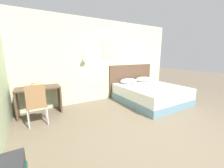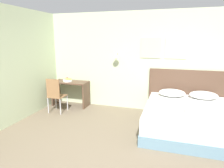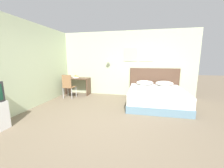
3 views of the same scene
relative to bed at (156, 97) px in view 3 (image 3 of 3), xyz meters
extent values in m
plane|color=#756651|center=(-1.31, -1.91, -0.27)|extent=(24.00, 24.00, 0.00)
cube|color=beige|center=(-1.31, 1.09, 1.06)|extent=(5.84, 0.06, 2.65)
cube|color=#B7B29E|center=(-0.96, 1.05, 1.43)|extent=(0.52, 0.02, 0.52)
cube|color=beige|center=(-0.33, 1.05, 1.43)|extent=(0.52, 0.02, 0.52)
cylinder|color=#B2B2B7|center=(-1.86, 0.98, 1.28)|extent=(0.02, 0.16, 0.02)
cone|color=white|center=(-1.86, 0.89, 1.23)|extent=(0.17, 0.17, 0.12)
cube|color=beige|center=(-3.86, -1.92, 1.06)|extent=(0.06, 5.97, 2.65)
cube|color=#66899E|center=(0.00, 0.00, -0.16)|extent=(1.80, 2.01, 0.22)
cube|color=white|center=(0.00, 0.00, 0.11)|extent=(1.76, 1.97, 0.32)
cube|color=brown|center=(0.00, 1.03, 0.32)|extent=(1.92, 0.06, 1.17)
ellipsoid|color=white|center=(-0.36, 0.72, 0.36)|extent=(0.64, 0.48, 0.17)
ellipsoid|color=white|center=(0.36, 0.72, 0.36)|extent=(0.64, 0.48, 0.17)
cube|color=white|center=(0.03, -0.30, 0.30)|extent=(0.27, 0.31, 0.06)
cube|color=brown|center=(-3.21, 0.78, 0.44)|extent=(1.04, 0.49, 0.03)
cube|color=brown|center=(-3.71, 0.78, 0.08)|extent=(0.04, 0.45, 0.69)
cube|color=brown|center=(-2.71, 0.78, 0.08)|extent=(0.04, 0.45, 0.69)
cube|color=#8E6642|center=(-3.29, 0.21, 0.17)|extent=(0.40, 0.40, 0.02)
cube|color=#8E6642|center=(-3.29, 0.02, 0.42)|extent=(0.37, 0.03, 0.49)
cylinder|color=#B7B7BC|center=(-3.47, 0.39, -0.05)|extent=(0.03, 0.03, 0.42)
cylinder|color=#B7B7BC|center=(-3.10, 0.39, -0.05)|extent=(0.03, 0.03, 0.42)
cylinder|color=#B7B7BC|center=(-3.47, 0.02, -0.05)|extent=(0.03, 0.03, 0.42)
cylinder|color=#B7B7BC|center=(-3.10, 0.02, -0.05)|extent=(0.03, 0.03, 0.42)
cylinder|color=silver|center=(-3.27, 0.75, 0.49)|extent=(0.26, 0.26, 0.05)
ellipsoid|color=yellow|center=(-3.22, 0.73, 0.53)|extent=(0.18, 0.12, 0.06)
sphere|color=red|center=(-3.31, 0.78, 0.53)|extent=(0.09, 0.09, 0.09)
sphere|color=#B2C156|center=(-3.30, 0.71, 0.53)|extent=(0.08, 0.08, 0.08)
camera|label=1|loc=(-3.30, -3.13, 1.26)|focal=22.00mm
camera|label=2|loc=(-0.38, -4.28, 1.65)|focal=32.00mm
camera|label=3|loc=(-0.51, -4.68, 1.25)|focal=22.00mm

